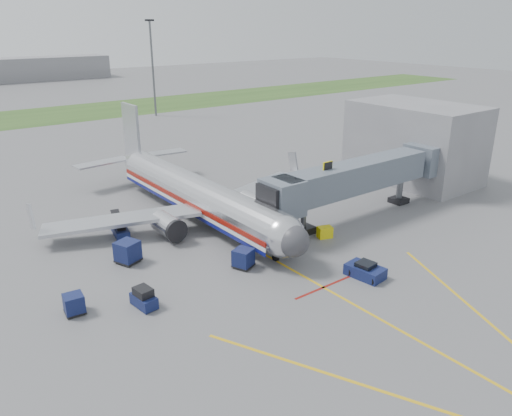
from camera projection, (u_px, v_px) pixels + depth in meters
ground at (290, 269)px, 42.48m from camera, size 400.00×400.00×0.00m
grass_strip at (22, 118)px, 109.59m from camera, size 300.00×25.00×0.01m
apron_markings at (356, 306)px, 36.96m from camera, size 21.52×50.00×0.01m
airliner at (197, 194)px, 52.93m from camera, size 32.10×35.67×10.25m
jet_bridge at (353, 178)px, 51.95m from camera, size 25.30×4.00×6.90m
terminal at (414, 142)px, 65.22m from camera, size 10.00×16.00×10.00m
light_mast_right at (153, 66)px, 108.84m from camera, size 2.00×0.44×20.40m
pushback_tug at (365, 271)px, 41.01m from camera, size 2.27×3.30×1.28m
baggage_tug at (144, 298)px, 36.61m from camera, size 1.39×2.32×1.54m
baggage_cart_a at (243, 258)px, 42.48m from camera, size 2.01×2.01×1.66m
baggage_cart_b at (74, 304)px, 35.72m from camera, size 1.53×1.53×1.49m
baggage_cart_c at (128, 252)px, 43.33m from camera, size 2.35×2.35×1.95m
belt_loader at (120, 230)px, 49.18m from camera, size 1.91×4.09×1.93m
ground_power_cart at (325, 232)px, 48.51m from camera, size 1.61×1.33×1.11m
ramp_worker at (179, 219)px, 50.78m from camera, size 0.71×0.80×1.83m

